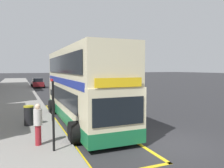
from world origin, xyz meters
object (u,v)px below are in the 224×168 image
at_px(double_decker_bus, 82,88).
at_px(pedestrian_waiting_near_sign, 38,123).
at_px(litter_bin, 29,115).
at_px(parked_car_silver_distant, 69,79).
at_px(bus_stop_sign, 53,109).
at_px(parked_car_maroon_across, 38,83).

xyz_separation_m(double_decker_bus, pedestrian_waiting_near_sign, (-2.86, -3.89, -1.00)).
relative_size(double_decker_bus, litter_bin, 10.22).
bearing_deg(double_decker_bus, parked_car_silver_distant, 79.31).
height_order(double_decker_bus, bus_stop_sign, double_decker_bus).
height_order(bus_stop_sign, litter_bin, bus_stop_sign).
xyz_separation_m(double_decker_bus, litter_bin, (-3.08, -0.33, -1.38)).
relative_size(double_decker_bus, parked_car_silver_distant, 2.63).
bearing_deg(parked_car_maroon_across, double_decker_bus, -89.02).
bearing_deg(litter_bin, bus_stop_sign, -80.81).
xyz_separation_m(double_decker_bus, parked_car_silver_distant, (7.32, 38.78, -1.26)).
xyz_separation_m(double_decker_bus, parked_car_maroon_across, (-0.62, 26.50, -1.26)).
relative_size(parked_car_maroon_across, parked_car_silver_distant, 1.00).
xyz_separation_m(double_decker_bus, bus_stop_sign, (-2.37, -4.71, -0.33)).
relative_size(double_decker_bus, pedestrian_waiting_near_sign, 6.52).
bearing_deg(litter_bin, double_decker_bus, 6.07).
bearing_deg(double_decker_bus, bus_stop_sign, -116.69).
relative_size(double_decker_bus, bus_stop_sign, 4.07).
height_order(parked_car_maroon_across, parked_car_silver_distant, same).
distance_m(bus_stop_sign, litter_bin, 4.56).
relative_size(bus_stop_sign, pedestrian_waiting_near_sign, 1.60).
height_order(bus_stop_sign, pedestrian_waiting_near_sign, bus_stop_sign).
height_order(parked_car_maroon_across, litter_bin, parked_car_maroon_across).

